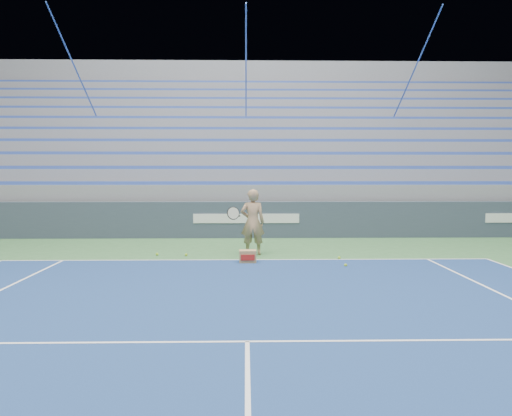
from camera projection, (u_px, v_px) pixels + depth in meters
The scene contains 9 objects.
sponsor_barrier at pixel (246, 220), 15.20m from camera, with size 30.00×0.32×1.10m.
bleachers at pixel (246, 164), 20.78m from camera, with size 31.00×9.15×7.30m.
tennis_player at pixel (252, 222), 11.96m from camera, with size 0.90×0.81×1.58m.
ball_box at pixel (248, 256), 10.94m from camera, with size 0.37×0.29×0.28m.
tennis_ball_0 at pixel (339, 258), 11.40m from camera, with size 0.07×0.07×0.07m, color #A8D02A.
tennis_ball_1 at pixel (157, 254), 11.90m from camera, with size 0.07×0.07×0.07m, color #A8D02A.
tennis_ball_2 at pixel (186, 255), 11.82m from camera, with size 0.07×0.07×0.07m, color #A8D02A.
tennis_ball_3 at pixel (251, 259), 11.19m from camera, with size 0.07×0.07×0.07m, color #A8D02A.
tennis_ball_4 at pixel (346, 265), 10.48m from camera, with size 0.07×0.07×0.07m, color #A8D02A.
Camera 1 is at (-0.02, 0.74, 1.96)m, focal length 35.00 mm.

